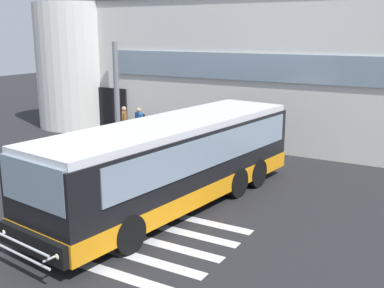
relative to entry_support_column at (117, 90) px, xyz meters
The scene contains 8 objects.
ground_plane 8.88m from the entry_support_column, 39.20° to the right, with size 80.00×90.00×0.02m, color #232326.
bay_paint_stripes 13.13m from the entry_support_column, 48.08° to the right, with size 4.40×3.96×0.01m.
terminal_building 8.68m from the entry_support_column, 46.39° to the left, with size 23.50×13.80×7.16m.
entry_support_column is the anchor object (origin of this frame).
bus_main_foreground 10.64m from the entry_support_column, 41.99° to the right, with size 4.28×10.76×2.70m.
passenger_near_column 1.76m from the entry_support_column, 30.19° to the right, with size 0.43×0.46×1.68m.
passenger_by_doorway 2.25m from the entry_support_column, 12.54° to the right, with size 0.56×0.47×1.68m.
safety_bollard_yellow 8.10m from the entry_support_column, 13.24° to the right, with size 0.18×0.18×0.90m, color yellow.
Camera 1 is at (8.61, -13.40, 5.36)m, focal length 43.51 mm.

